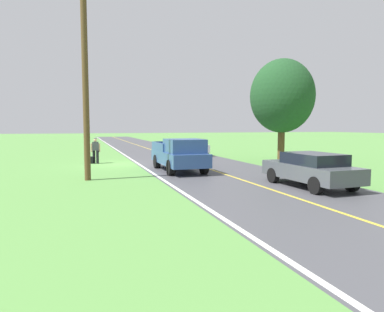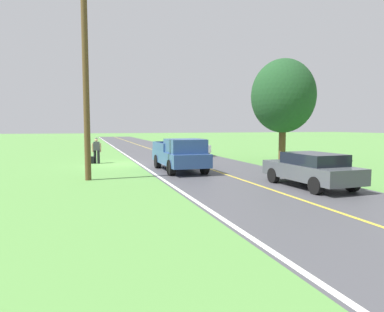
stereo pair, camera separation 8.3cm
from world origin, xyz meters
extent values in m
plane|color=#568E42|center=(0.00, 0.00, 0.00)|extent=(200.00, 200.00, 0.00)
cube|color=#47474C|center=(-4.87, 0.00, 0.00)|extent=(7.36, 120.00, 0.00)
cube|color=silver|center=(-1.37, 0.00, 0.01)|extent=(0.16, 117.60, 0.00)
cube|color=gold|center=(-4.87, 0.00, 0.01)|extent=(0.14, 117.60, 0.00)
cylinder|color=black|center=(1.21, -0.63, 0.44)|extent=(0.18, 0.18, 0.88)
cylinder|color=black|center=(1.43, -0.87, 0.44)|extent=(0.18, 0.18, 0.88)
cube|color=#3F3F47|center=(1.32, -0.75, 1.17)|extent=(0.40, 0.26, 0.58)
sphere|color=tan|center=(1.32, -0.75, 1.57)|extent=(0.23, 0.23, 0.23)
sphere|color=#4C564C|center=(1.32, -0.75, 1.65)|extent=(0.20, 0.20, 0.20)
cube|color=navy|center=(1.32, -0.95, 1.20)|extent=(0.32, 0.20, 0.44)
cylinder|color=tan|center=(1.06, -0.73, 1.06)|extent=(0.10, 0.10, 0.58)
cylinder|color=tan|center=(1.58, -0.73, 1.06)|extent=(0.10, 0.10, 0.58)
cube|color=black|center=(1.74, -0.70, 0.24)|extent=(0.46, 0.20, 0.48)
cube|color=#2D4C84|center=(-2.96, 4.54, 0.75)|extent=(2.01, 5.40, 0.70)
cube|color=#2D4C84|center=(-2.96, 5.73, 1.46)|extent=(1.84, 2.16, 0.72)
cube|color=black|center=(-2.96, 5.73, 1.53)|extent=(1.68, 1.30, 0.43)
cube|color=#2D4C84|center=(-3.90, 3.46, 1.33)|extent=(0.10, 3.02, 0.45)
cube|color=#2D4C84|center=(-2.02, 3.46, 1.33)|extent=(0.10, 3.02, 0.45)
cube|color=#2D4C84|center=(-2.96, 1.95, 1.33)|extent=(1.84, 0.10, 0.45)
cylinder|color=black|center=(-3.86, 6.29, 0.40)|extent=(0.30, 0.80, 0.80)
cylinder|color=black|center=(-2.06, 6.29, 0.40)|extent=(0.30, 0.80, 0.80)
cylinder|color=black|center=(-3.86, 2.99, 0.40)|extent=(0.30, 0.80, 0.80)
cylinder|color=black|center=(-2.06, 2.99, 0.40)|extent=(0.30, 0.80, 0.80)
cylinder|color=brown|center=(-11.05, 2.18, 1.35)|extent=(0.47, 0.47, 2.70)
ellipsoid|color=#1E4723|center=(-11.05, 2.18, 4.57)|extent=(4.39, 4.39, 5.05)
cube|color=#4C5156|center=(-6.73, 11.23, 0.64)|extent=(2.02, 4.47, 0.62)
cube|color=black|center=(-6.73, 11.43, 1.18)|extent=(1.72, 2.44, 0.46)
cylinder|color=black|center=(-5.83, 9.87, 0.33)|extent=(0.26, 0.67, 0.66)
cylinder|color=black|center=(-7.52, 9.80, 0.33)|extent=(0.26, 0.67, 0.66)
cylinder|color=black|center=(-5.94, 12.66, 0.33)|extent=(0.26, 0.67, 0.66)
cylinder|color=black|center=(-7.62, 12.60, 0.33)|extent=(0.26, 0.67, 0.66)
cube|color=silver|center=(-6.89, -5.23, 0.64)|extent=(1.98, 4.45, 0.62)
cube|color=black|center=(-6.88, -5.03, 1.18)|extent=(1.70, 2.42, 0.46)
cylinder|color=black|center=(-6.09, -6.66, 0.33)|extent=(0.26, 0.67, 0.66)
cylinder|color=black|center=(-7.78, -6.61, 0.33)|extent=(0.26, 0.67, 0.66)
cylinder|color=black|center=(-6.00, -3.86, 0.33)|extent=(0.26, 0.67, 0.66)
cylinder|color=black|center=(-7.69, -3.81, 0.33)|extent=(0.26, 0.67, 0.66)
cylinder|color=brown|center=(1.98, 6.59, 4.16)|extent=(0.28, 0.28, 8.33)
camera|label=1|loc=(2.28, 23.28, 2.51)|focal=32.51mm
camera|label=2|loc=(2.20, 23.30, 2.51)|focal=32.51mm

